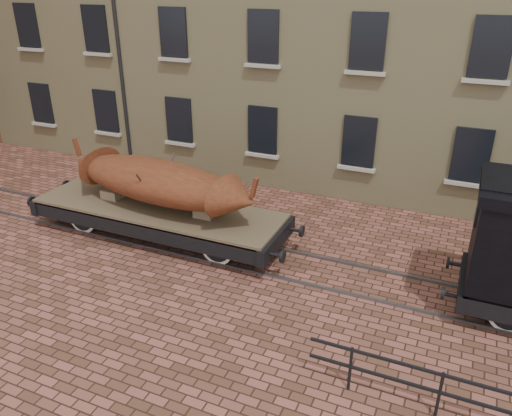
% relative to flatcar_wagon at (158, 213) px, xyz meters
% --- Properties ---
extents(ground, '(90.00, 90.00, 0.00)m').
position_rel_flatcar_wagon_xyz_m(ground, '(3.78, -0.00, -0.81)').
color(ground, '#4F3021').
extents(rail_track, '(30.00, 1.52, 0.06)m').
position_rel_flatcar_wagon_xyz_m(rail_track, '(3.78, -0.00, -0.78)').
color(rail_track, '#59595E').
rests_on(rail_track, ground).
extents(flatcar_wagon, '(8.60, 2.33, 1.30)m').
position_rel_flatcar_wagon_xyz_m(flatcar_wagon, '(0.00, 0.00, 0.00)').
color(flatcar_wagon, brown).
rests_on(flatcar_wagon, ground).
extents(iron_boat, '(6.70, 2.51, 1.60)m').
position_rel_flatcar_wagon_xyz_m(iron_boat, '(0.08, 0.00, 1.03)').
color(iron_boat, maroon).
rests_on(iron_boat, flatcar_wagon).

